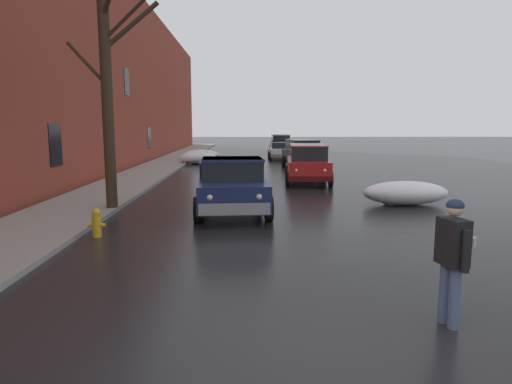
% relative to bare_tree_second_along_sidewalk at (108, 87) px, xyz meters
% --- Properties ---
extents(ground_plane, '(200.00, 200.00, 0.00)m').
position_rel_bare_tree_second_along_sidewalk_xyz_m(ground_plane, '(4.96, -9.83, -3.88)').
color(ground_plane, black).
extents(left_sidewalk_slab, '(2.87, 80.00, 0.12)m').
position_rel_bare_tree_second_along_sidewalk_xyz_m(left_sidewalk_slab, '(-1.29, 8.17, -3.82)').
color(left_sidewalk_slab, gray).
rests_on(left_sidewalk_slab, ground).
extents(brick_townhouse_facade, '(0.63, 80.00, 11.65)m').
position_rel_bare_tree_second_along_sidewalk_xyz_m(brick_townhouse_facade, '(-3.22, 8.17, 1.94)').
color(brick_townhouse_facade, brown).
rests_on(brick_townhouse_facade, ground).
extents(snow_bank_near_corner_left, '(2.69, 1.43, 0.84)m').
position_rel_bare_tree_second_along_sidewalk_xyz_m(snow_bank_near_corner_left, '(0.94, 17.53, -3.47)').
color(snow_bank_near_corner_left, white).
rests_on(snow_bank_near_corner_left, ground).
extents(snow_bank_along_left_kerb, '(2.93, 1.39, 0.82)m').
position_rel_bare_tree_second_along_sidewalk_xyz_m(snow_bank_along_left_kerb, '(9.74, 0.93, -3.49)').
color(snow_bank_along_left_kerb, white).
rests_on(snow_bank_along_left_kerb, ground).
extents(snow_bank_mid_block_left, '(2.79, 1.27, 0.80)m').
position_rel_bare_tree_second_along_sidewalk_xyz_m(snow_bank_mid_block_left, '(0.85, 21.38, -3.49)').
color(snow_bank_mid_block_left, white).
rests_on(snow_bank_mid_block_left, ground).
extents(bare_tree_second_along_sidewalk, '(3.27, 1.75, 7.20)m').
position_rel_bare_tree_second_along_sidewalk_xyz_m(bare_tree_second_along_sidewalk, '(0.00, 0.00, 0.00)').
color(bare_tree_second_along_sidewalk, '#382B1E').
rests_on(bare_tree_second_along_sidewalk, ground).
extents(pickup_truck_darkblue_approaching_near_lane, '(2.46, 5.20, 1.76)m').
position_rel_bare_tree_second_along_sidewalk_xyz_m(pickup_truck_darkblue_approaching_near_lane, '(3.79, -0.28, -3.00)').
color(pickup_truck_darkblue_approaching_near_lane, navy).
rests_on(pickup_truck_darkblue_approaching_near_lane, ground).
extents(suv_red_parked_kerbside_close, '(2.36, 4.70, 1.82)m').
position_rel_bare_tree_second_along_sidewalk_xyz_m(suv_red_parked_kerbside_close, '(7.19, 6.93, -2.89)').
color(suv_red_parked_kerbside_close, red).
rests_on(suv_red_parked_kerbside_close, ground).
extents(suv_black_parked_kerbside_mid, '(2.29, 4.76, 1.82)m').
position_rel_bare_tree_second_along_sidewalk_xyz_m(suv_black_parked_kerbside_mid, '(7.81, 14.03, -2.89)').
color(suv_black_parked_kerbside_mid, black).
rests_on(suv_black_parked_kerbside_mid, ground).
extents(sedan_white_parked_far_down_block, '(2.00, 4.36, 1.42)m').
position_rel_bare_tree_second_along_sidewalk_xyz_m(sedan_white_parked_far_down_block, '(7.10, 21.79, -3.13)').
color(sedan_white_parked_far_down_block, silver).
rests_on(sedan_white_parked_far_down_block, ground).
extents(suv_grey_queued_behind_truck, '(2.07, 4.43, 1.82)m').
position_rel_bare_tree_second_along_sidewalk_xyz_m(suv_grey_queued_behind_truck, '(7.65, 28.88, -2.89)').
color(suv_grey_queued_behind_truck, slate).
rests_on(suv_grey_queued_behind_truck, ground).
extents(pedestrian_with_coffee, '(0.44, 0.64, 1.76)m').
position_rel_bare_tree_second_along_sidewalk_xyz_m(pedestrian_with_coffee, '(6.98, -8.54, -2.85)').
color(pedestrian_with_coffee, slate).
rests_on(pedestrian_with_coffee, ground).
extents(fire_hydrant, '(0.42, 0.22, 0.71)m').
position_rel_bare_tree_second_along_sidewalk_xyz_m(fire_hydrant, '(0.56, -3.42, -3.53)').
color(fire_hydrant, gold).
rests_on(fire_hydrant, ground).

